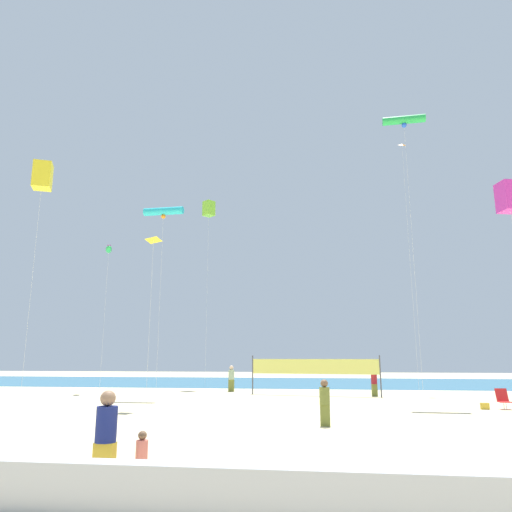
# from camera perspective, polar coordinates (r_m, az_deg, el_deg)

# --- Properties ---
(ground_plane) EXTENTS (120.00, 120.00, 0.00)m
(ground_plane) POSITION_cam_1_polar(r_m,az_deg,el_deg) (17.99, 1.95, -19.32)
(ground_plane) COLOR beige
(ocean_band) EXTENTS (120.00, 20.00, 0.01)m
(ocean_band) POSITION_cam_1_polar(r_m,az_deg,el_deg) (46.25, 5.75, -14.84)
(ocean_band) COLOR teal
(ocean_band) RESTS_ON ground
(boardwalk_ledge) EXTENTS (28.00, 0.44, 0.72)m
(boardwalk_ledge) POSITION_cam_1_polar(r_m,az_deg,el_deg) (7.79, -7.04, -26.16)
(boardwalk_ledge) COLOR #B7B7BC
(boardwalk_ledge) RESTS_ON ground
(mother_figure) EXTENTS (0.38, 0.38, 1.67)m
(mother_figure) POSITION_cam_1_polar(r_m,az_deg,el_deg) (9.62, -17.58, -19.76)
(mother_figure) COLOR gold
(mother_figure) RESTS_ON ground
(toddler_figure) EXTENTS (0.22, 0.22, 0.95)m
(toddler_figure) POSITION_cam_1_polar(r_m,az_deg,el_deg) (9.57, -13.58, -22.35)
(toddler_figure) COLOR #2D2D33
(toddler_figure) RESTS_ON ground
(beachgoer_olive_shirt) EXTENTS (0.35, 0.35, 1.53)m
(beachgoer_olive_shirt) POSITION_cam_1_polar(r_m,az_deg,el_deg) (17.06, 8.25, -16.84)
(beachgoer_olive_shirt) COLOR olive
(beachgoer_olive_shirt) RESTS_ON ground
(beachgoer_sage_shirt) EXTENTS (0.40, 0.40, 1.74)m
(beachgoer_sage_shirt) POSITION_cam_1_polar(r_m,az_deg,el_deg) (33.64, -2.98, -14.36)
(beachgoer_sage_shirt) COLOR olive
(beachgoer_sage_shirt) RESTS_ON ground
(beachgoer_maroon_shirt) EXTENTS (0.36, 0.36, 1.56)m
(beachgoer_maroon_shirt) POSITION_cam_1_polar(r_m,az_deg,el_deg) (30.38, 14.00, -14.45)
(beachgoer_maroon_shirt) COLOR olive
(beachgoer_maroon_shirt) RESTS_ON ground
(folding_beach_chair) EXTENTS (0.52, 0.65, 0.89)m
(folding_beach_chair) POSITION_cam_1_polar(r_m,az_deg,el_deg) (25.03, 27.52, -14.91)
(folding_beach_chair) COLOR red
(folding_beach_chair) RESTS_ON ground
(volleyball_net) EXTENTS (7.91, 1.43, 2.40)m
(volleyball_net) POSITION_cam_1_polar(r_m,az_deg,el_deg) (30.32, 6.95, -13.20)
(volleyball_net) COLOR #4C4C51
(volleyball_net) RESTS_ON ground
(beach_handbag) EXTENTS (0.35, 0.18, 0.28)m
(beach_handbag) POSITION_cam_1_polar(r_m,az_deg,el_deg) (24.50, 25.77, -15.92)
(beach_handbag) COLOR gold
(beach_handbag) RESTS_ON ground
(kite_orange_diamond) EXTENTS (0.55, 0.54, 18.21)m
(kite_orange_diamond) POSITION_cam_1_polar(r_m,az_deg,el_deg) (38.13, 17.22, 11.43)
(kite_orange_diamond) COLOR silver
(kite_orange_diamond) RESTS_ON ground
(kite_lime_box) EXTENTS (1.09, 1.09, 15.00)m
(kite_lime_box) POSITION_cam_1_polar(r_m,az_deg,el_deg) (39.81, -5.68, 5.65)
(kite_lime_box) COLOR silver
(kite_lime_box) RESTS_ON ground
(kite_green_inflatable) EXTENTS (0.94, 1.29, 10.18)m
(kite_green_inflatable) POSITION_cam_1_polar(r_m,az_deg,el_deg) (35.59, -17.25, 0.72)
(kite_green_inflatable) COLOR silver
(kite_green_inflatable) RESTS_ON ground
(kite_cyan_tube) EXTENTS (2.56, 0.57, 11.54)m
(kite_cyan_tube) POSITION_cam_1_polar(r_m,az_deg,el_deg) (30.58, -11.03, 5.25)
(kite_cyan_tube) COLOR silver
(kite_cyan_tube) RESTS_ON ground
(kite_magenta_box) EXTENTS (1.07, 1.07, 10.30)m
(kite_magenta_box) POSITION_cam_1_polar(r_m,az_deg,el_deg) (25.21, 28.09, 6.26)
(kite_magenta_box) COLOR silver
(kite_magenta_box) RESTS_ON ground
(kite_yellow_diamond) EXTENTS (0.94, 0.94, 8.18)m
(kite_yellow_diamond) POSITION_cam_1_polar(r_m,az_deg,el_deg) (24.07, -12.21, 1.89)
(kite_yellow_diamond) COLOR silver
(kite_yellow_diamond) RESTS_ON ground
(kite_yellow_box) EXTENTS (1.19, 1.19, 12.52)m
(kite_yellow_box) POSITION_cam_1_polar(r_m,az_deg,el_deg) (28.19, -24.24, 8.75)
(kite_yellow_box) COLOR silver
(kite_yellow_box) RESTS_ON ground
(kite_green_tube) EXTENTS (2.40, 0.60, 15.99)m
(kite_green_tube) POSITION_cam_1_polar(r_m,az_deg,el_deg) (29.86, 17.32, 15.24)
(kite_green_tube) COLOR silver
(kite_green_tube) RESTS_ON ground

